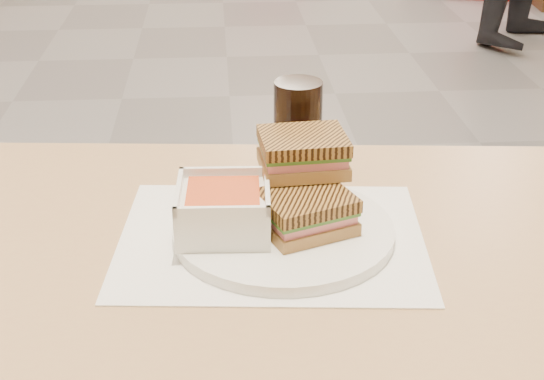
{
  "coord_description": "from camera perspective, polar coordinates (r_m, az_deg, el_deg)",
  "views": [
    {
      "loc": [
        -0.05,
        -2.86,
        1.25
      ],
      "look_at": [
        0.01,
        -2.0,
        0.82
      ],
      "focal_mm": 51.78,
      "sensor_mm": 36.0,
      "label": 1
    }
  ],
  "objects": [
    {
      "name": "panini_lower",
      "position": [
        0.97,
        2.51,
        -1.61
      ],
      "size": [
        0.13,
        0.12,
        0.05
      ],
      "color": "olive",
      "rests_on": "plate"
    },
    {
      "name": "main_table",
      "position": [
        1.03,
        7.53,
        -10.45
      ],
      "size": [
        1.26,
        0.8,
        0.75
      ],
      "color": "#AB8354",
      "rests_on": "ground"
    },
    {
      "name": "soup_bowl",
      "position": [
        0.97,
        -3.55,
        -1.5
      ],
      "size": [
        0.12,
        0.12,
        0.06
      ],
      "color": "white",
      "rests_on": "plate"
    },
    {
      "name": "panini_upper",
      "position": [
        1.01,
        2.27,
        2.75
      ],
      "size": [
        0.12,
        0.1,
        0.05
      ],
      "color": "olive",
      "rests_on": "panini_lower"
    },
    {
      "name": "cola_glass",
      "position": [
        1.13,
        1.88,
        4.3
      ],
      "size": [
        0.07,
        0.07,
        0.15
      ],
      "color": "black",
      "rests_on": "main_table"
    },
    {
      "name": "tray_liner",
      "position": [
        1.0,
        -0.03,
        -3.58
      ],
      "size": [
        0.41,
        0.33,
        0.0
      ],
      "color": "white",
      "rests_on": "main_table"
    },
    {
      "name": "plate",
      "position": [
        1.0,
        0.83,
        -3.0
      ],
      "size": [
        0.28,
        0.28,
        0.02
      ],
      "color": "white",
      "rests_on": "tray_liner"
    }
  ]
}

